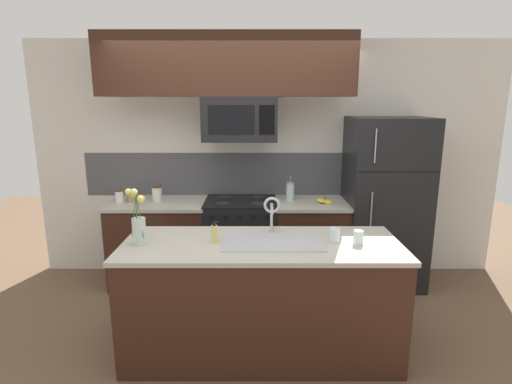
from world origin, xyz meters
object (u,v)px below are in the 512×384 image
flower_vase (139,227)px  storage_jar_medium (132,195)px  dish_soap_bottle (214,234)px  refrigerator (384,202)px  stove_range (241,242)px  drinking_glass (335,235)px  storage_jar_tall (119,196)px  microwave (240,119)px  storage_jar_short (157,194)px  banana_bunch (325,201)px  french_press (290,191)px  sink_faucet (272,210)px  spare_glass (358,237)px

flower_vase → storage_jar_medium: bearing=109.2°
dish_soap_bottle → refrigerator: bearing=36.9°
storage_jar_medium → flower_vase: flower_vase is taller
stove_range → drinking_glass: drinking_glass is taller
refrigerator → storage_jar_tall: refrigerator is taller
microwave → storage_jar_short: (-0.89, 0.05, -0.78)m
storage_jar_tall → banana_bunch: size_ratio=0.69×
french_press → dish_soap_bottle: french_press is taller
storage_jar_short → sink_faucet: 1.60m
storage_jar_medium → spare_glass: storage_jar_medium is taller
dish_soap_bottle → flower_vase: (-0.56, -0.04, 0.07)m
microwave → storage_jar_tall: bearing=179.9°
storage_jar_medium → dish_soap_bottle: 1.61m
storage_jar_short → sink_faucet: size_ratio=0.54×
microwave → flower_vase: microwave is taller
storage_jar_tall → stove_range: bearing=0.8°
french_press → flower_vase: flower_vase is taller
storage_jar_tall → storage_jar_short: 0.39m
microwave → storage_jar_short: 1.19m
drinking_glass → dish_soap_bottle: bearing=179.8°
microwave → spare_glass: size_ratio=7.07×
microwave → sink_faucet: microwave is taller
dish_soap_bottle → banana_bunch: bearing=48.7°
storage_jar_short → stove_range: bearing=-1.7°
storage_jar_short → sink_faucet: bearing=-42.1°
sink_faucet → flower_vase: bearing=-166.2°
storage_jar_medium → storage_jar_short: 0.27m
spare_glass → microwave: bearing=126.2°
dish_soap_bottle → storage_jar_medium: bearing=128.7°
microwave → sink_faucet: bearing=-74.1°
storage_jar_medium → banana_bunch: bearing=-2.1°
storage_jar_medium → french_press: 1.69m
storage_jar_tall → banana_bunch: storage_jar_tall is taller
banana_bunch → french_press: size_ratio=0.71×
banana_bunch → spare_glass: (0.04, -1.23, 0.03)m
storage_jar_tall → drinking_glass: bearing=-31.1°
storage_jar_tall → flower_vase: flower_vase is taller
french_press → flower_vase: bearing=-132.6°
refrigerator → spare_glass: 1.44m
banana_bunch → spare_glass: size_ratio=1.80×
refrigerator → storage_jar_tall: 2.81m
refrigerator → storage_jar_tall: size_ratio=13.75×
microwave → refrigerator: (1.53, 0.04, -0.88)m
storage_jar_medium → dish_soap_bottle: size_ratio=0.82×
dish_soap_bottle → spare_glass: 1.08m
french_press → spare_glass: french_press is taller
stove_range → banana_bunch: banana_bunch is taller
french_press → sink_faucet: size_ratio=0.87×
stove_range → microwave: 1.32m
dish_soap_bottle → spare_glass: size_ratio=1.57×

